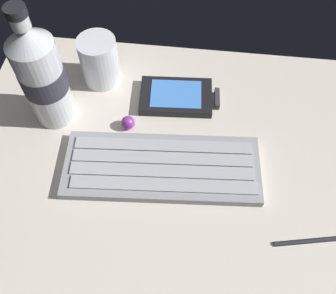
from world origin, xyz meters
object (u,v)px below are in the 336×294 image
object	(u,v)px
keyboard	(162,167)
handheld_device	(180,97)
juice_cup	(100,62)
water_bottle	(42,76)
trackball_mouse	(128,123)
stylus_pen	(309,240)

from	to	relation	value
keyboard	handheld_device	world-z (taller)	keyboard
juice_cup	water_bottle	xyz separation A→B (cm)	(-5.95, -8.45, 5.10)
keyboard	trackball_mouse	world-z (taller)	trackball_mouse
keyboard	juice_cup	bearing A→B (deg)	126.58
keyboard	stylus_pen	bearing A→B (deg)	-22.45
juice_cup	trackball_mouse	size ratio (longest dim) A/B	3.86
trackball_mouse	stylus_pen	world-z (taller)	trackball_mouse
handheld_device	trackball_mouse	size ratio (longest dim) A/B	5.98
keyboard	stylus_pen	world-z (taller)	keyboard
juice_cup	stylus_pen	world-z (taller)	juice_cup
water_bottle	stylus_pen	bearing A→B (deg)	-23.51
juice_cup	trackball_mouse	bearing A→B (deg)	-57.38
handheld_device	stylus_pen	world-z (taller)	handheld_device
water_bottle	trackball_mouse	xyz separation A→B (cm)	(12.20, -1.31, -7.91)
handheld_device	stylus_pen	distance (cm)	29.76
trackball_mouse	keyboard	bearing A→B (deg)	-48.65
keyboard	juice_cup	size ratio (longest dim) A/B	3.50
juice_cup	stylus_pen	xyz separation A→B (cm)	(33.52, -25.62, -3.56)
stylus_pen	handheld_device	bearing A→B (deg)	119.36
keyboard	handheld_device	distance (cm)	13.80
stylus_pen	water_bottle	bearing A→B (deg)	144.61
juice_cup	handheld_device	bearing A→B (deg)	-13.13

